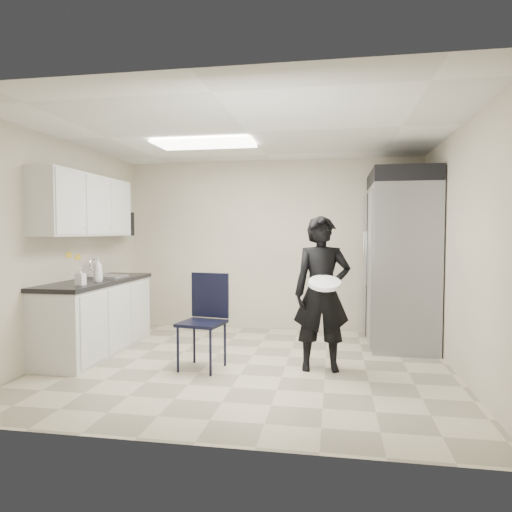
% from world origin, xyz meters
% --- Properties ---
extents(floor, '(4.50, 4.50, 0.00)m').
position_xyz_m(floor, '(0.00, 0.00, 0.00)').
color(floor, '#C1B698').
rests_on(floor, ground).
extents(ceiling, '(4.50, 4.50, 0.00)m').
position_xyz_m(ceiling, '(0.00, 0.00, 2.60)').
color(ceiling, white).
rests_on(ceiling, back_wall).
extents(back_wall, '(4.50, 0.00, 4.50)m').
position_xyz_m(back_wall, '(0.00, 2.00, 1.30)').
color(back_wall, beige).
rests_on(back_wall, floor).
extents(left_wall, '(0.00, 4.00, 4.00)m').
position_xyz_m(left_wall, '(-2.25, 0.00, 1.30)').
color(left_wall, beige).
rests_on(left_wall, floor).
extents(right_wall, '(0.00, 4.00, 4.00)m').
position_xyz_m(right_wall, '(2.25, 0.00, 1.30)').
color(right_wall, beige).
rests_on(right_wall, floor).
extents(ceiling_panel, '(1.20, 0.60, 0.02)m').
position_xyz_m(ceiling_panel, '(-0.60, 0.40, 2.57)').
color(ceiling_panel, white).
rests_on(ceiling_panel, ceiling).
extents(lower_counter, '(0.60, 1.90, 0.86)m').
position_xyz_m(lower_counter, '(-1.95, 0.20, 0.43)').
color(lower_counter, silver).
rests_on(lower_counter, floor).
extents(countertop, '(0.64, 1.95, 0.05)m').
position_xyz_m(countertop, '(-1.95, 0.20, 0.89)').
color(countertop, black).
rests_on(countertop, lower_counter).
extents(sink, '(0.42, 0.40, 0.14)m').
position_xyz_m(sink, '(-1.93, 0.45, 0.87)').
color(sink, gray).
rests_on(sink, countertop).
extents(faucet, '(0.02, 0.02, 0.24)m').
position_xyz_m(faucet, '(-2.13, 0.45, 1.02)').
color(faucet, silver).
rests_on(faucet, countertop).
extents(upper_cabinets, '(0.35, 1.80, 0.75)m').
position_xyz_m(upper_cabinets, '(-2.08, 0.20, 1.83)').
color(upper_cabinets, silver).
rests_on(upper_cabinets, left_wall).
extents(towel_dispenser, '(0.22, 0.30, 0.35)m').
position_xyz_m(towel_dispenser, '(-2.14, 1.35, 1.62)').
color(towel_dispenser, black).
rests_on(towel_dispenser, left_wall).
extents(notice_sticker_left, '(0.00, 0.12, 0.07)m').
position_xyz_m(notice_sticker_left, '(-2.24, 0.10, 1.22)').
color(notice_sticker_left, yellow).
rests_on(notice_sticker_left, left_wall).
extents(notice_sticker_right, '(0.00, 0.12, 0.07)m').
position_xyz_m(notice_sticker_right, '(-2.24, 0.30, 1.18)').
color(notice_sticker_right, yellow).
rests_on(notice_sticker_right, left_wall).
extents(commercial_fridge, '(0.80, 1.35, 2.10)m').
position_xyz_m(commercial_fridge, '(1.83, 1.27, 1.05)').
color(commercial_fridge, gray).
rests_on(commercial_fridge, floor).
extents(fridge_compressor, '(0.80, 1.35, 0.20)m').
position_xyz_m(fridge_compressor, '(1.83, 1.27, 2.20)').
color(fridge_compressor, black).
rests_on(fridge_compressor, commercial_fridge).
extents(folding_chair, '(0.52, 0.52, 1.01)m').
position_xyz_m(folding_chair, '(-0.45, -0.26, 0.51)').
color(folding_chair, black).
rests_on(folding_chair, floor).
extents(man_tuxedo, '(0.66, 0.48, 1.67)m').
position_xyz_m(man_tuxedo, '(0.84, -0.06, 0.84)').
color(man_tuxedo, black).
rests_on(man_tuxedo, floor).
extents(bucket_lid, '(0.37, 0.37, 0.04)m').
position_xyz_m(bucket_lid, '(0.87, -0.31, 0.97)').
color(bucket_lid, silver).
rests_on(bucket_lid, man_tuxedo).
extents(soap_bottle_a, '(0.15, 0.15, 0.29)m').
position_xyz_m(soap_bottle_a, '(-1.79, -0.03, 1.06)').
color(soap_bottle_a, silver).
rests_on(soap_bottle_a, countertop).
extents(soap_bottle_b, '(0.10, 0.10, 0.20)m').
position_xyz_m(soap_bottle_b, '(-1.80, -0.39, 1.01)').
color(soap_bottle_b, '#A5A6B1').
rests_on(soap_bottle_b, countertop).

